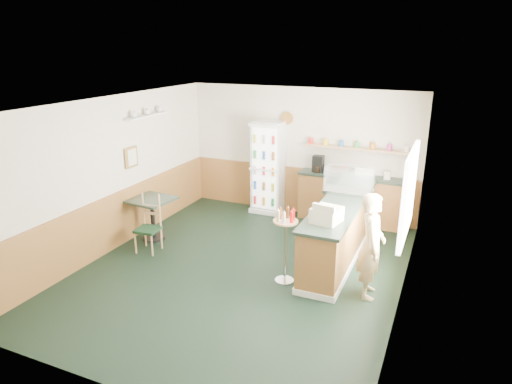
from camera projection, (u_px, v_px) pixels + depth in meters
The scene contains 13 objects.
ground at pixel (241, 270), 7.50m from camera, with size 6.00×6.00×0.00m, color black.
room_envelope at pixel (247, 168), 7.75m from camera, with size 5.04×6.02×2.72m.
service_counter at pixel (339, 233), 7.78m from camera, with size 0.68×3.01×1.01m.
back_counter at pixel (352, 197), 9.32m from camera, with size 2.24×0.42×1.69m.
drinks_fridge at pixel (268, 167), 9.83m from camera, with size 0.66×0.54×1.99m.
display_case at pixel (349, 180), 8.03m from camera, with size 0.84×0.44×0.48m.
cash_register at pixel (327, 215), 6.76m from camera, with size 0.39×0.41×0.22m, color beige.
shopkeeper at pixel (371, 246), 6.51m from camera, with size 0.53×0.38×1.58m, color tan.
condiment_stand at pixel (285, 236), 6.90m from camera, with size 0.38×0.38×1.19m.
newspaper_rack at pixel (320, 227), 7.94m from camera, with size 0.09×0.47×0.55m.
cafe_table at pixel (152, 211), 8.51m from camera, with size 0.80×0.80×0.80m.
cafe_chair at pixel (150, 221), 8.09m from camera, with size 0.42×0.42×1.03m.
dog_doorstop at pixel (305, 248), 7.96m from camera, with size 0.25×0.32×0.30m.
Camera 1 is at (2.91, -6.07, 3.55)m, focal length 32.00 mm.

